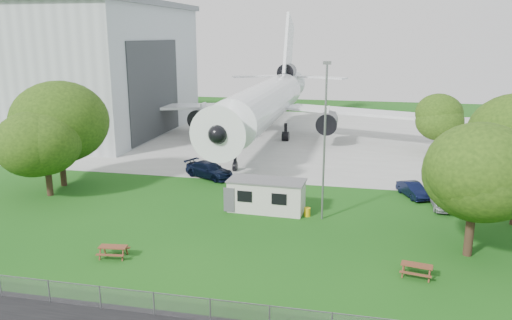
% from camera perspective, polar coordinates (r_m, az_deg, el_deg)
% --- Properties ---
extents(ground, '(160.00, 160.00, 0.00)m').
position_cam_1_polar(ground, '(35.48, -6.84, -9.17)').
color(ground, '#215E17').
extents(concrete_apron, '(120.00, 46.00, 0.03)m').
position_cam_1_polar(concrete_apron, '(70.98, 3.13, 2.76)').
color(concrete_apron, '#B7B7B2').
rests_on(concrete_apron, ground).
extents(hangar, '(43.00, 31.00, 18.55)m').
position_cam_1_polar(hangar, '(82.85, -24.35, 9.73)').
color(hangar, '#B2B7BC').
rests_on(hangar, ground).
extents(airliner, '(46.36, 47.73, 17.69)m').
position_cam_1_polar(airliner, '(68.39, 1.23, 6.81)').
color(airliner, white).
rests_on(airliner, ground).
extents(site_cabin, '(6.80, 2.96, 2.62)m').
position_cam_1_polar(site_cabin, '(40.59, 1.24, -4.05)').
color(site_cabin, beige).
rests_on(site_cabin, ground).
extents(picnic_west, '(1.96, 1.70, 0.76)m').
position_cam_1_polar(picnic_west, '(34.12, -15.94, -10.62)').
color(picnic_west, brown).
rests_on(picnic_west, ground).
extents(picnic_east, '(2.05, 1.81, 0.76)m').
position_cam_1_polar(picnic_east, '(31.94, 17.81, -12.54)').
color(picnic_east, brown).
rests_on(picnic_east, ground).
extents(fence, '(58.00, 0.04, 1.30)m').
position_cam_1_polar(fence, '(27.66, -13.49, -16.63)').
color(fence, gray).
rests_on(fence, ground).
extents(lamp_mast, '(0.16, 0.16, 12.00)m').
position_cam_1_polar(lamp_mast, '(37.88, 7.82, 1.84)').
color(lamp_mast, slate).
rests_on(lamp_mast, ground).
extents(tree_west_big, '(9.06, 9.06, 10.53)m').
position_cam_1_polar(tree_west_big, '(49.78, -21.67, 3.90)').
color(tree_west_big, '#382619').
rests_on(tree_west_big, ground).
extents(tree_west_small, '(7.32, 7.32, 8.68)m').
position_cam_1_polar(tree_west_small, '(47.24, -22.99, 2.05)').
color(tree_west_small, '#382619').
rests_on(tree_west_small, ground).
extents(tree_east_front, '(7.69, 7.69, 9.29)m').
position_cam_1_polar(tree_east_front, '(34.16, 23.83, -1.58)').
color(tree_east_front, '#382619').
rests_on(tree_east_front, ground).
extents(tree_far_apron, '(6.10, 6.10, 7.46)m').
position_cam_1_polar(tree_far_apron, '(63.72, 20.22, 4.61)').
color(tree_far_apron, '#382619').
rests_on(tree_far_apron, ground).
extents(car_ne_hatch, '(2.01, 4.67, 1.57)m').
position_cam_1_polar(car_ne_hatch, '(44.34, 20.55, -4.11)').
color(car_ne_hatch, '#A6A9AD').
rests_on(car_ne_hatch, ground).
extents(car_ne_sedan, '(2.80, 4.14, 1.29)m').
position_cam_1_polar(car_ne_sedan, '(46.30, 17.48, -3.28)').
color(car_ne_sedan, black).
rests_on(car_ne_sedan, ground).
extents(car_apron_van, '(5.82, 4.35, 1.57)m').
position_cam_1_polar(car_apron_van, '(50.23, -5.35, -1.16)').
color(car_apron_van, black).
rests_on(car_apron_van, ground).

